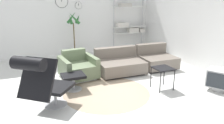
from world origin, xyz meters
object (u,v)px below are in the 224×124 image
at_px(crt_television, 221,79).
at_px(shelf_unit, 129,23).
at_px(armchair_red, 78,68).
at_px(ottoman, 73,78).
at_px(couch_low, 119,64).
at_px(side_table, 163,70).
at_px(potted_plant, 74,39).
at_px(lounge_chair, 42,79).
at_px(couch_second, 156,59).

bearing_deg(crt_television, shelf_unit, -28.31).
bearing_deg(shelf_unit, armchair_red, -140.05).
height_order(ottoman, couch_low, couch_low).
bearing_deg(couch_low, side_table, 109.05).
distance_m(armchair_red, shelf_unit, 3.46).
distance_m(ottoman, armchair_red, 0.75).
bearing_deg(side_table, shelf_unit, 74.10).
bearing_deg(ottoman, armchair_red, 67.26).
distance_m(side_table, potted_plant, 3.57).
bearing_deg(couch_low, lounge_chair, 36.90).
relative_size(lounge_chair, shelf_unit, 0.59).
bearing_deg(shelf_unit, side_table, -105.90).
bearing_deg(armchair_red, shelf_unit, -145.31).
relative_size(crt_television, shelf_unit, 0.34).
bearing_deg(couch_second, shelf_unit, -94.38).
relative_size(crt_television, potted_plant, 0.44).
height_order(armchair_red, side_table, armchair_red).
bearing_deg(crt_television, couch_second, -19.57).
xyz_separation_m(couch_second, potted_plant, (-1.91, 2.00, 0.40)).
bearing_deg(crt_television, side_table, 32.31).
distance_m(side_table, shelf_unit, 3.78).
bearing_deg(potted_plant, armchair_red, -101.92).
bearing_deg(ottoman, shelf_unit, 44.82).
bearing_deg(side_table, couch_low, 106.79).
bearing_deg(shelf_unit, couch_second, -96.63).
bearing_deg(lounge_chair, armchair_red, 97.20).
height_order(crt_television, shelf_unit, shelf_unit).
relative_size(ottoman, side_table, 1.00).
bearing_deg(side_table, couch_second, 60.95).
bearing_deg(lounge_chair, crt_television, 33.23).
bearing_deg(shelf_unit, lounge_chair, -134.21).
bearing_deg(armchair_red, couch_low, 172.55).
bearing_deg(potted_plant, crt_television, -60.33).
distance_m(armchair_red, crt_television, 3.35).
bearing_deg(couch_second, couch_low, 2.15).
distance_m(lounge_chair, shelf_unit, 5.18).
xyz_separation_m(ottoman, side_table, (1.85, -0.73, 0.16)).
xyz_separation_m(lounge_chair, crt_television, (3.69, -0.48, -0.41)).
xyz_separation_m(armchair_red, couch_second, (2.33, -0.05, -0.03)).
xyz_separation_m(lounge_chair, shelf_unit, (3.60, 3.70, 0.39)).
distance_m(armchair_red, couch_second, 2.33).
height_order(ottoman, potted_plant, potted_plant).
bearing_deg(lounge_chair, side_table, 43.18).
relative_size(couch_low, couch_second, 1.24).
height_order(lounge_chair, crt_television, lounge_chair).
relative_size(ottoman, armchair_red, 0.54).
bearing_deg(shelf_unit, crt_television, -88.76).
xyz_separation_m(lounge_chair, potted_plant, (1.43, 3.49, -0.04)).
distance_m(armchair_red, side_table, 2.12).
height_order(lounge_chair, ottoman, lounge_chair).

